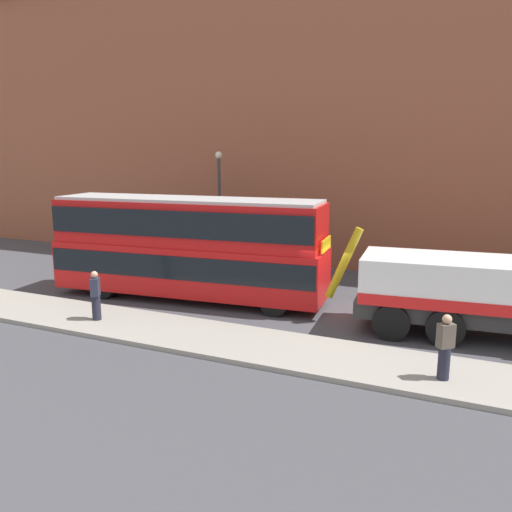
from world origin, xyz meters
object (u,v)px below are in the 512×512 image
Objects in this scene: pedestrian_bystander at (445,348)px; pedestrian_onlooker at (96,296)px; double_decker_bus at (188,244)px; street_lamp at (219,199)px.

pedestrian_onlooker is at bearing 46.50° from pedestrian_bystander.
double_decker_bus is 6.54× the size of pedestrian_onlooker.
street_lamp is (-0.54, 10.04, 2.49)m from pedestrian_onlooker.
double_decker_bus is at bearing 44.34° from pedestrian_onlooker.
street_lamp is at bearing 6.52° from pedestrian_bystander.
pedestrian_bystander is 15.80m from street_lamp.
double_decker_bus is at bearing 24.90° from pedestrian_bystander.
double_decker_bus is 6.45m from street_lamp.
street_lamp reaches higher than pedestrian_bystander.
pedestrian_bystander is at bearing -40.76° from street_lamp.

